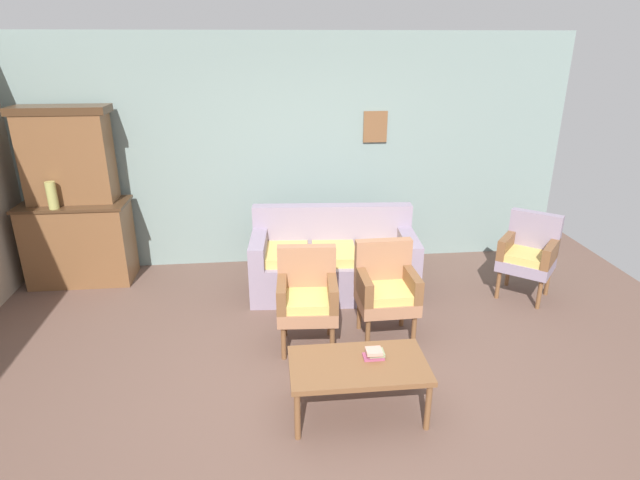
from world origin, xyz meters
TOP-DOWN VIEW (x-y plane):
  - ground_plane at (0.00, 0.00)m, footprint 7.68×7.68m
  - wall_back_with_decor at (0.00, 2.63)m, footprint 6.40×0.09m
  - side_cabinet at (-2.51, 2.25)m, footprint 1.16×0.55m
  - cabinet_upper_hutch at (-2.51, 2.33)m, footprint 0.99×0.38m
  - vase_on_cabinet at (-2.64, 2.06)m, footprint 0.10×0.10m
  - floral_couch at (0.30, 1.70)m, footprint 1.81×0.92m
  - armchair_row_middle at (-0.07, 0.64)m, footprint 0.55×0.52m
  - armchair_near_couch_end at (0.66, 0.72)m, footprint 0.53×0.50m
  - wingback_chair_by_fireplace at (2.35, 1.37)m, footprint 0.71×0.71m
  - coffee_table at (0.23, -0.32)m, footprint 1.00×0.56m
  - book_stack_on_table at (0.36, -0.26)m, footprint 0.16×0.12m

SIDE VIEW (x-z plane):
  - ground_plane at x=0.00m, z-range 0.00..0.00m
  - floral_couch at x=0.30m, z-range -0.12..0.78m
  - coffee_table at x=0.23m, z-range 0.17..0.59m
  - book_stack_on_table at x=0.36m, z-range 0.42..0.49m
  - side_cabinet at x=-2.51m, z-range 0.00..0.93m
  - armchair_row_middle at x=-0.07m, z-range 0.05..0.95m
  - armchair_near_couch_end at x=0.66m, z-range 0.05..0.95m
  - wingback_chair_by_fireplace at x=2.35m, z-range 0.05..0.95m
  - vase_on_cabinet at x=-2.64m, z-range 0.93..1.22m
  - wall_back_with_decor at x=0.00m, z-range 0.00..2.70m
  - cabinet_upper_hutch at x=-2.51m, z-range 0.94..1.97m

